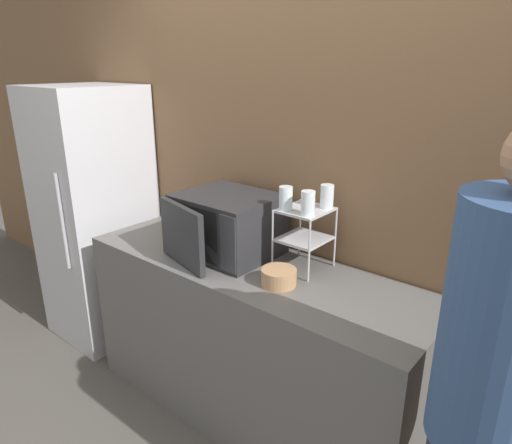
{
  "coord_description": "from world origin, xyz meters",
  "views": [
    {
      "loc": [
        1.38,
        -1.3,
        1.9
      ],
      "look_at": [
        0.01,
        0.34,
        1.15
      ],
      "focal_mm": 32.0,
      "sensor_mm": 36.0,
      "label": 1
    }
  ],
  "objects_px": {
    "glass_front_right": "(308,203)",
    "bowl": "(279,277)",
    "microwave": "(226,225)",
    "dish_rack": "(305,226)",
    "glass_back_right": "(327,196)",
    "glass_front_left": "(286,198)",
    "person": "(497,391)",
    "refrigerator": "(96,216)"
  },
  "relations": [
    {
      "from": "microwave",
      "to": "glass_front_right",
      "type": "bearing_deg",
      "value": 4.66
    },
    {
      "from": "glass_front_right",
      "to": "refrigerator",
      "type": "distance_m",
      "value": 1.75
    },
    {
      "from": "microwave",
      "to": "refrigerator",
      "type": "height_order",
      "value": "refrigerator"
    },
    {
      "from": "glass_front_right",
      "to": "bowl",
      "type": "bearing_deg",
      "value": -104.95
    },
    {
      "from": "refrigerator",
      "to": "bowl",
      "type": "bearing_deg",
      "value": -2.48
    },
    {
      "from": "glass_back_right",
      "to": "refrigerator",
      "type": "distance_m",
      "value": 1.78
    },
    {
      "from": "microwave",
      "to": "glass_front_right",
      "type": "distance_m",
      "value": 0.53
    },
    {
      "from": "microwave",
      "to": "glass_front_left",
      "type": "bearing_deg",
      "value": 5.88
    },
    {
      "from": "glass_front_left",
      "to": "bowl",
      "type": "relative_size",
      "value": 0.7
    },
    {
      "from": "glass_front_left",
      "to": "refrigerator",
      "type": "relative_size",
      "value": 0.06
    },
    {
      "from": "glass_front_right",
      "to": "bowl",
      "type": "relative_size",
      "value": 0.7
    },
    {
      "from": "bowl",
      "to": "person",
      "type": "bearing_deg",
      "value": -14.29
    },
    {
      "from": "dish_rack",
      "to": "glass_front_right",
      "type": "xyz_separation_m",
      "value": [
        0.06,
        -0.07,
        0.14
      ]
    },
    {
      "from": "glass_front_right",
      "to": "person",
      "type": "distance_m",
      "value": 1.06
    },
    {
      "from": "glass_front_left",
      "to": "bowl",
      "type": "xyz_separation_m",
      "value": [
        0.08,
        -0.15,
        -0.33
      ]
    },
    {
      "from": "glass_front_right",
      "to": "person",
      "type": "height_order",
      "value": "person"
    },
    {
      "from": "microwave",
      "to": "bowl",
      "type": "distance_m",
      "value": 0.48
    },
    {
      "from": "glass_front_right",
      "to": "person",
      "type": "bearing_deg",
      "value": -23.4
    },
    {
      "from": "bowl",
      "to": "glass_front_left",
      "type": "bearing_deg",
      "value": 118.12
    },
    {
      "from": "dish_rack",
      "to": "glass_back_right",
      "type": "xyz_separation_m",
      "value": [
        0.07,
        0.08,
        0.14
      ]
    },
    {
      "from": "refrigerator",
      "to": "glass_back_right",
      "type": "bearing_deg",
      "value": 7.87
    },
    {
      "from": "dish_rack",
      "to": "glass_back_right",
      "type": "relative_size",
      "value": 2.7
    },
    {
      "from": "glass_back_right",
      "to": "glass_front_right",
      "type": "relative_size",
      "value": 1.0
    },
    {
      "from": "glass_front_right",
      "to": "refrigerator",
      "type": "xyz_separation_m",
      "value": [
        -1.7,
        -0.08,
        -0.41
      ]
    },
    {
      "from": "glass_back_right",
      "to": "refrigerator",
      "type": "height_order",
      "value": "refrigerator"
    },
    {
      "from": "glass_back_right",
      "to": "refrigerator",
      "type": "bearing_deg",
      "value": -172.13
    },
    {
      "from": "dish_rack",
      "to": "person",
      "type": "bearing_deg",
      "value": -25.6
    },
    {
      "from": "microwave",
      "to": "bowl",
      "type": "xyz_separation_m",
      "value": [
        0.44,
        -0.12,
        -0.12
      ]
    },
    {
      "from": "microwave",
      "to": "glass_back_right",
      "type": "height_order",
      "value": "glass_back_right"
    },
    {
      "from": "microwave",
      "to": "glass_back_right",
      "type": "relative_size",
      "value": 4.72
    },
    {
      "from": "refrigerator",
      "to": "glass_front_left",
      "type": "bearing_deg",
      "value": 2.98
    },
    {
      "from": "glass_front_right",
      "to": "dish_rack",
      "type": "bearing_deg",
      "value": 130.15
    },
    {
      "from": "glass_front_right",
      "to": "refrigerator",
      "type": "bearing_deg",
      "value": -177.16
    },
    {
      "from": "bowl",
      "to": "refrigerator",
      "type": "bearing_deg",
      "value": 177.52
    },
    {
      "from": "glass_front_right",
      "to": "bowl",
      "type": "height_order",
      "value": "glass_front_right"
    },
    {
      "from": "bowl",
      "to": "microwave",
      "type": "bearing_deg",
      "value": 165.26
    },
    {
      "from": "glass_front_left",
      "to": "glass_back_right",
      "type": "relative_size",
      "value": 1.0
    },
    {
      "from": "glass_front_left",
      "to": "person",
      "type": "bearing_deg",
      "value": -20.81
    },
    {
      "from": "dish_rack",
      "to": "refrigerator",
      "type": "bearing_deg",
      "value": -174.53
    },
    {
      "from": "dish_rack",
      "to": "bowl",
      "type": "bearing_deg",
      "value": -85.1
    },
    {
      "from": "glass_front_right",
      "to": "refrigerator",
      "type": "relative_size",
      "value": 0.06
    },
    {
      "from": "microwave",
      "to": "refrigerator",
      "type": "xyz_separation_m",
      "value": [
        -1.22,
        -0.04,
        -0.21
      ]
    }
  ]
}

